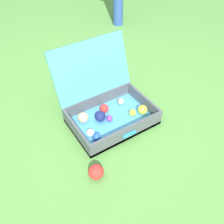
% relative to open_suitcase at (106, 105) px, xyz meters
% --- Properties ---
extents(ground_plane, '(16.00, 16.00, 0.00)m').
position_rel_open_suitcase_xyz_m(ground_plane, '(-0.04, -0.07, -0.12)').
color(ground_plane, '#569342').
extents(open_suitcase, '(0.62, 0.61, 0.54)m').
position_rel_open_suitcase_xyz_m(open_suitcase, '(0.00, 0.00, 0.00)').
color(open_suitcase, '#4799C6').
rests_on(open_suitcase, ground).
extents(stray_ball_on_grass, '(0.10, 0.10, 0.10)m').
position_rel_open_suitcase_xyz_m(stray_ball_on_grass, '(-0.34, -0.44, -0.07)').
color(stray_ball_on_grass, red).
rests_on(stray_ball_on_grass, ground).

